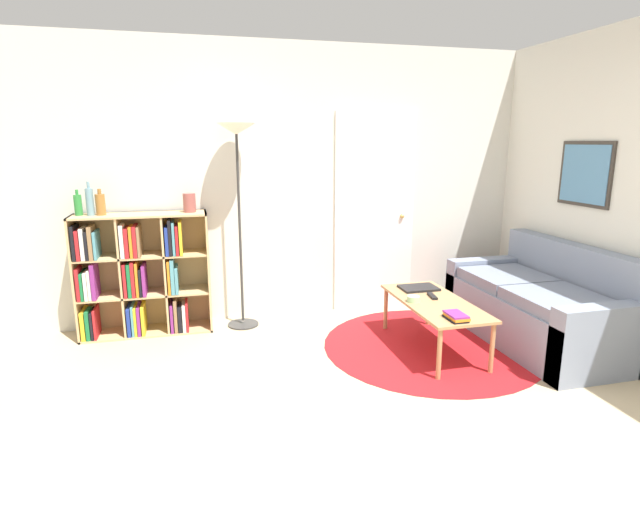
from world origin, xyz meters
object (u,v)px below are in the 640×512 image
Objects in this scene: coffee_table at (434,306)px; bottle_left at (78,205)px; bowl at (414,299)px; bottle_middle at (90,201)px; couch at (543,309)px; bookshelf at (138,275)px; vase_on_shelf at (189,203)px; bottle_right at (100,204)px; floor_lamp at (237,156)px; laptop at (419,288)px.

bottle_left reaches higher than coffee_table.
bottle_middle is (-2.55, 0.96, 0.76)m from bowl.
couch is 3.98m from bottle_middle.
coffee_table is 10.77× the size of bowl.
bottle_middle is (-2.73, 0.98, 0.83)m from coffee_table.
bookshelf is 0.79m from vase_on_shelf.
bottle_left is 0.98× the size of bottle_right.
bottle_right is at bearing -179.04° from bookshelf.
couch is at bearing -4.22° from bowl.
bottle_right is at bearing 178.13° from floor_lamp.
vase_on_shelf is (-1.74, 0.96, 0.73)m from bowl.
laptop is (0.02, 0.35, 0.05)m from coffee_table.
bottle_right is at bearing 158.74° from bowl.
bowl is at bearing -121.39° from laptop.
couch is (2.49, -1.01, -1.28)m from floor_lamp.
bookshelf is at bearing 156.47° from bowl.
vase_on_shelf is at bearing 0.18° from bottle_right.
couch is at bearing -16.02° from bottle_right.
bowl is at bearing -28.99° from vase_on_shelf.
coffee_table is (-1.00, 0.06, 0.09)m from couch.
bottle_left is (-2.83, 1.01, 0.80)m from coffee_table.
bottle_middle is at bearing 160.19° from coffee_table.
bottle_middle is at bearing -179.21° from bookshelf.
bottle_right is (-2.65, 0.98, 0.80)m from coffee_table.
bottle_right is (0.18, -0.03, 0.00)m from bottle_left.
bottle_middle reaches higher than vase_on_shelf.
bottle_right is (-2.67, 0.63, 0.75)m from laptop.
bookshelf is 2.50m from laptop.
bottle_middle reaches higher than bottle_right.
bottle_left is (-3.83, 1.07, 0.89)m from couch.
bottle_middle is 0.09m from bottle_right.
laptop is 2.84m from bottle_right.
couch is 5.11× the size of laptop.
floor_lamp is at bearing -5.33° from vase_on_shelf.
bottle_left is at bearing 165.19° from bottle_middle.
floor_lamp reaches higher than bottle_left.
couch is at bearing -3.68° from coffee_table.
bottle_right reaches higher than couch.
bookshelf is 5.19× the size of bottle_left.
floor_lamp is at bearing 157.91° from couch.
floor_lamp is 1.65× the size of coffee_table.
bottle_middle is (-1.24, 0.04, -0.37)m from floor_lamp.
coffee_table is (1.49, -0.95, -1.19)m from floor_lamp.
floor_lamp reaches higher than bottle_middle.
bottle_right is (-1.16, 0.04, -0.39)m from floor_lamp.
floor_lamp is 1.98m from laptop.
coffee_table is 2.30m from vase_on_shelf.
floor_lamp is at bearing -2.65° from bookshelf.
bottle_right reaches higher than bookshelf.
floor_lamp is 1.40m from bottle_left.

